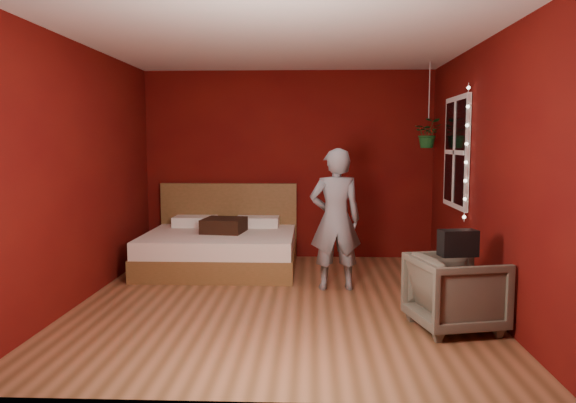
{
  "coord_description": "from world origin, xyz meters",
  "views": [
    {
      "loc": [
        0.32,
        -5.58,
        1.61
      ],
      "look_at": [
        0.07,
        0.4,
        0.98
      ],
      "focal_mm": 35.0,
      "sensor_mm": 36.0,
      "label": 1
    }
  ],
  "objects": [
    {
      "name": "person",
      "position": [
        0.58,
        0.5,
        0.77
      ],
      "size": [
        0.6,
        0.43,
        1.55
      ],
      "primitive_type": "imported",
      "rotation": [
        0.0,
        0.0,
        3.24
      ],
      "color": "slate",
      "rests_on": "ground"
    },
    {
      "name": "throw_pillow",
      "position": [
        -0.79,
        1.43,
        0.56
      ],
      "size": [
        0.56,
        0.56,
        0.18
      ],
      "primitive_type": "cube",
      "rotation": [
        0.0,
        0.0,
        -0.14
      ],
      "color": "black",
      "rests_on": "bed"
    },
    {
      "name": "floor",
      "position": [
        0.0,
        0.0,
        0.0
      ],
      "size": [
        4.5,
        4.5,
        0.0
      ],
      "primitive_type": "plane",
      "color": "#9A603D",
      "rests_on": "ground"
    },
    {
      "name": "window",
      "position": [
        1.97,
        0.9,
        1.5
      ],
      "size": [
        0.05,
        0.97,
        1.27
      ],
      "color": "white",
      "rests_on": "room_walls"
    },
    {
      "name": "armchair",
      "position": [
        1.56,
        -0.81,
        0.32
      ],
      "size": [
        0.85,
        0.84,
        0.65
      ],
      "primitive_type": "imported",
      "rotation": [
        0.0,
        0.0,
        1.8
      ],
      "color": "#5B5647",
      "rests_on": "ground"
    },
    {
      "name": "bed",
      "position": [
        -0.84,
        1.48,
        0.27
      ],
      "size": [
        1.9,
        1.61,
        1.04
      ],
      "color": "brown",
      "rests_on": "ground"
    },
    {
      "name": "handbag",
      "position": [
        1.57,
        -0.83,
        0.76
      ],
      "size": [
        0.34,
        0.21,
        0.22
      ],
      "primitive_type": "cube",
      "rotation": [
        0.0,
        0.0,
        0.19
      ],
      "color": "black",
      "rests_on": "armchair"
    },
    {
      "name": "fairy_lights",
      "position": [
        1.94,
        0.37,
        1.5
      ],
      "size": [
        0.04,
        0.04,
        1.45
      ],
      "color": "silver",
      "rests_on": "room_walls"
    },
    {
      "name": "room_walls",
      "position": [
        0.0,
        0.0,
        1.68
      ],
      "size": [
        4.04,
        4.54,
        2.62
      ],
      "color": "#5E0F09",
      "rests_on": "ground"
    },
    {
      "name": "hanging_plant",
      "position": [
        1.78,
        1.56,
        1.73
      ],
      "size": [
        0.39,
        0.36,
        1.06
      ],
      "color": "silver",
      "rests_on": "room_walls"
    }
  ]
}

